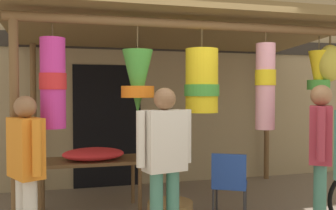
{
  "coord_description": "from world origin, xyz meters",
  "views": [
    {
      "loc": [
        -1.22,
        -3.88,
        1.56
      ],
      "look_at": [
        0.16,
        1.29,
        1.37
      ],
      "focal_mm": 40.11,
      "sensor_mm": 36.0,
      "label": 1
    }
  ],
  "objects_px": {
    "display_table": "(90,165)",
    "folding_chair": "(229,181)",
    "customer_foreground": "(320,148)",
    "vendor_in_orange": "(165,155)",
    "shopper_by_bananas": "(26,163)",
    "flower_heap_on_table": "(95,154)"
  },
  "relations": [
    {
      "from": "display_table",
      "to": "folding_chair",
      "type": "height_order",
      "value": "folding_chair"
    },
    {
      "from": "customer_foreground",
      "to": "display_table",
      "type": "bearing_deg",
      "value": 147.41
    },
    {
      "from": "vendor_in_orange",
      "to": "shopper_by_bananas",
      "type": "xyz_separation_m",
      "value": [
        -1.29,
        0.22,
        -0.05
      ]
    },
    {
      "from": "display_table",
      "to": "shopper_by_bananas",
      "type": "relative_size",
      "value": 0.85
    },
    {
      "from": "customer_foreground",
      "to": "folding_chair",
      "type": "bearing_deg",
      "value": 137.98
    },
    {
      "from": "vendor_in_orange",
      "to": "shopper_by_bananas",
      "type": "distance_m",
      "value": 1.31
    },
    {
      "from": "display_table",
      "to": "vendor_in_orange",
      "type": "height_order",
      "value": "vendor_in_orange"
    },
    {
      "from": "folding_chair",
      "to": "customer_foreground",
      "type": "height_order",
      "value": "customer_foreground"
    },
    {
      "from": "display_table",
      "to": "vendor_in_orange",
      "type": "distance_m",
      "value": 1.56
    },
    {
      "from": "folding_chair",
      "to": "customer_foreground",
      "type": "xyz_separation_m",
      "value": [
        0.74,
        -0.67,
        0.46
      ]
    },
    {
      "from": "display_table",
      "to": "folding_chair",
      "type": "distance_m",
      "value": 1.78
    },
    {
      "from": "display_table",
      "to": "customer_foreground",
      "type": "bearing_deg",
      "value": -32.59
    },
    {
      "from": "display_table",
      "to": "shopper_by_bananas",
      "type": "height_order",
      "value": "shopper_by_bananas"
    },
    {
      "from": "flower_heap_on_table",
      "to": "folding_chair",
      "type": "relative_size",
      "value": 0.93
    },
    {
      "from": "folding_chair",
      "to": "shopper_by_bananas",
      "type": "bearing_deg",
      "value": -171.21
    },
    {
      "from": "display_table",
      "to": "flower_heap_on_table",
      "type": "bearing_deg",
      "value": -48.52
    },
    {
      "from": "flower_heap_on_table",
      "to": "folding_chair",
      "type": "bearing_deg",
      "value": -26.27
    },
    {
      "from": "display_table",
      "to": "flower_heap_on_table",
      "type": "xyz_separation_m",
      "value": [
        0.05,
        -0.06,
        0.16
      ]
    },
    {
      "from": "display_table",
      "to": "shopper_by_bananas",
      "type": "distance_m",
      "value": 1.36
    },
    {
      "from": "display_table",
      "to": "flower_heap_on_table",
      "type": "height_order",
      "value": "flower_heap_on_table"
    },
    {
      "from": "display_table",
      "to": "customer_foreground",
      "type": "distance_m",
      "value": 2.78
    },
    {
      "from": "flower_heap_on_table",
      "to": "folding_chair",
      "type": "xyz_separation_m",
      "value": [
        1.52,
        -0.75,
        -0.27
      ]
    }
  ]
}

